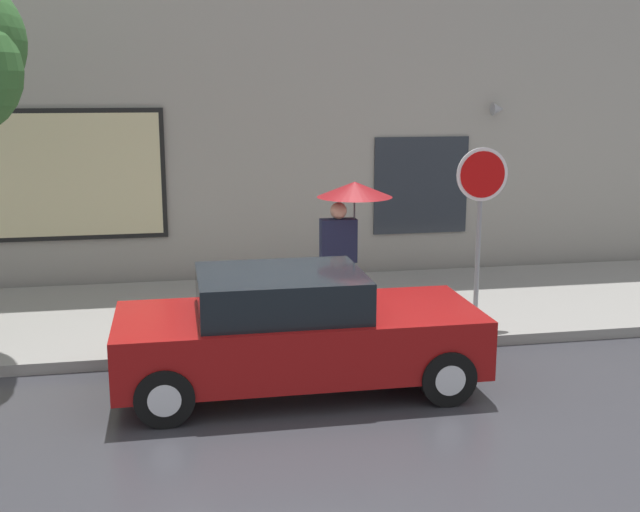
{
  "coord_description": "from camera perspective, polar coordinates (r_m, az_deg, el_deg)",
  "views": [
    {
      "loc": [
        -1.09,
        -8.79,
        3.54
      ],
      "look_at": [
        0.89,
        1.8,
        1.2
      ],
      "focal_mm": 44.38,
      "sensor_mm": 36.0,
      "label": 1
    }
  ],
  "objects": [
    {
      "name": "ground_plane",
      "position": [
        9.54,
        -3.33,
        -9.56
      ],
      "size": [
        60.0,
        60.0,
        0.0
      ],
      "primitive_type": "plane",
      "color": "#333338"
    },
    {
      "name": "stop_sign",
      "position": [
        11.48,
        11.52,
        3.99
      ],
      "size": [
        0.76,
        0.1,
        2.53
      ],
      "color": "gray",
      "rests_on": "sidewalk"
    },
    {
      "name": "fire_hydrant",
      "position": [
        10.95,
        -7.45,
        -3.95
      ],
      "size": [
        0.3,
        0.44,
        0.72
      ],
      "color": "yellow",
      "rests_on": "sidewalk"
    },
    {
      "name": "sidewalk",
      "position": [
        12.34,
        -5.12,
        -4.11
      ],
      "size": [
        20.0,
        4.0,
        0.15
      ],
      "primitive_type": "cube",
      "color": "gray",
      "rests_on": "ground"
    },
    {
      "name": "pedestrian_with_umbrella",
      "position": [
        11.29,
        2.13,
        3.37
      ],
      "size": [
        1.08,
        1.08,
        2.05
      ],
      "color": "black",
      "rests_on": "sidewalk"
    },
    {
      "name": "building_facade",
      "position": [
        14.32,
        -6.5,
        11.93
      ],
      "size": [
        20.0,
        0.67,
        7.0
      ],
      "color": "#9E998E",
      "rests_on": "ground"
    },
    {
      "name": "parked_car",
      "position": [
        9.32,
        -1.79,
        -5.49
      ],
      "size": [
        4.23,
        1.81,
        1.43
      ],
      "color": "maroon",
      "rests_on": "ground"
    }
  ]
}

